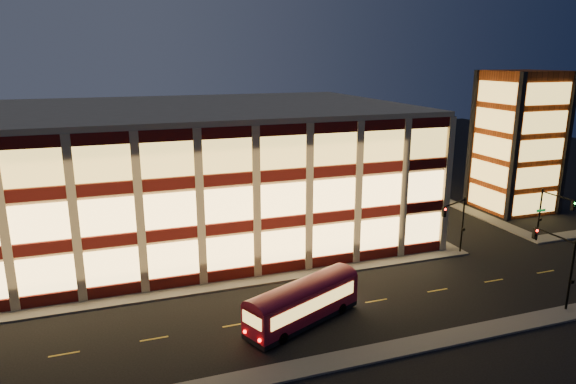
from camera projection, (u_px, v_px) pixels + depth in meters
name	position (u px, v px, depth m)	size (l,w,h in m)	color
ground	(242.00, 288.00, 44.94)	(200.00, 200.00, 0.00)	black
sidewalk_office_south	(205.00, 288.00, 44.88)	(54.00, 2.00, 0.15)	#514F4C
sidewalk_office_east	(379.00, 210.00, 67.77)	(2.00, 30.00, 0.15)	#514F4C
sidewalk_tower_west	(449.00, 202.00, 71.28)	(2.00, 30.00, 0.15)	#514F4C
sidewalk_near	(291.00, 371.00, 33.06)	(100.00, 2.00, 0.15)	#514F4C
office_building	(178.00, 171.00, 57.59)	(50.45, 30.45, 14.50)	tan
stair_tower	(517.00, 142.00, 66.29)	(8.60, 8.60, 18.00)	#8C3814
traffic_signal_far	(456.00, 218.00, 51.19)	(3.79, 1.87, 6.00)	black
traffic_signal_right	(551.00, 209.00, 54.01)	(1.20, 4.37, 6.00)	black
traffic_signal_near	(558.00, 256.00, 41.31)	(0.32, 4.45, 6.00)	black
trolley_bus	(303.00, 300.00, 38.70)	(10.10, 6.39, 3.37)	maroon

